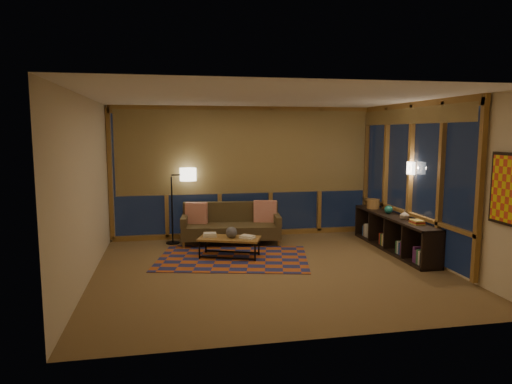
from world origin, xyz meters
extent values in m
cube|color=brown|center=(0.00, 0.00, 0.00)|extent=(5.50, 5.00, 0.01)
cube|color=white|center=(0.00, 0.00, 2.70)|extent=(5.50, 5.00, 0.01)
cube|color=beige|center=(0.00, 2.50, 1.35)|extent=(5.50, 0.01, 2.70)
cube|color=beige|center=(0.00, -2.50, 1.35)|extent=(5.50, 0.01, 2.70)
cube|color=beige|center=(-2.75, 0.00, 1.35)|extent=(0.01, 5.00, 2.70)
cube|color=beige|center=(2.75, 0.00, 1.35)|extent=(0.01, 5.00, 2.70)
cube|color=#AA4D1B|center=(-0.51, 0.75, 0.01)|extent=(2.87, 2.23, 0.01)
sphere|color=black|center=(-0.52, 0.82, 0.45)|extent=(0.27, 0.27, 0.20)
cylinder|color=olive|center=(2.47, 1.58, 0.74)|extent=(0.27, 0.27, 0.19)
sphere|color=#18675C|center=(2.49, 0.96, 0.73)|extent=(0.17, 0.17, 0.16)
imported|color=tan|center=(2.49, 0.36, 0.74)|extent=(0.17, 0.17, 0.17)
camera|label=1|loc=(-1.56, -6.88, 2.18)|focal=32.00mm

